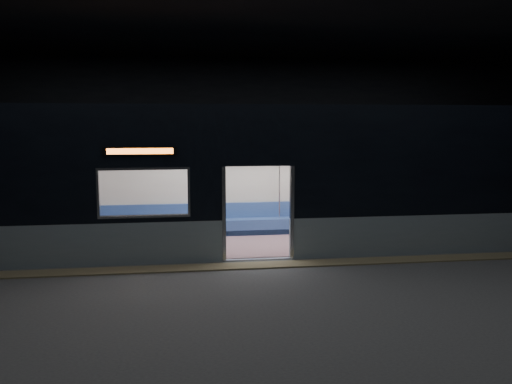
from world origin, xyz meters
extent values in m
cube|color=#47494C|center=(0.00, 0.00, -0.01)|extent=(24.00, 14.00, 0.01)
cube|color=black|center=(0.00, 0.00, 4.98)|extent=(24.00, 14.00, 0.04)
cube|color=black|center=(0.00, 6.98, 2.50)|extent=(24.00, 0.04, 5.00)
cube|color=black|center=(0.00, -6.98, 2.50)|extent=(24.00, 0.04, 5.00)
cube|color=#8C7F59|center=(0.00, 0.55, 0.01)|extent=(22.80, 0.50, 0.03)
cube|color=#8C9CA7|center=(-4.85, 1.06, 0.45)|extent=(8.30, 0.12, 0.90)
cube|color=#8C9CA7|center=(4.85, 1.06, 0.45)|extent=(8.30, 0.12, 0.90)
cube|color=black|center=(-4.85, 1.06, 2.05)|extent=(8.30, 0.12, 2.30)
cube|color=black|center=(4.85, 1.06, 2.05)|extent=(8.30, 0.12, 2.30)
cube|color=black|center=(0.00, 1.06, 2.62)|extent=(1.40, 0.12, 1.15)
cube|color=#B7BABC|center=(-0.74, 1.06, 1.02)|extent=(0.08, 0.14, 2.05)
cube|color=#B7BABC|center=(0.74, 1.06, 1.02)|extent=(0.08, 0.14, 2.05)
cube|color=black|center=(-2.45, 0.98, 2.39)|extent=(1.50, 0.04, 0.18)
cube|color=orange|center=(-2.45, 0.97, 2.39)|extent=(1.34, 0.03, 0.12)
cube|color=beige|center=(0.00, 3.94, 1.60)|extent=(18.00, 0.12, 3.20)
cube|color=black|center=(0.00, 2.50, 3.28)|extent=(18.00, 3.00, 0.15)
cube|color=#7E5B63|center=(0.00, 2.50, 0.02)|extent=(17.76, 2.76, 0.04)
cube|color=beige|center=(0.00, 2.50, 2.35)|extent=(17.76, 2.76, 0.10)
cube|color=#314C8F|center=(0.00, 3.62, 0.24)|extent=(11.00, 0.48, 0.41)
cube|color=#314C8F|center=(0.00, 3.81, 0.65)|extent=(11.00, 0.10, 0.40)
cube|color=#715358|center=(-3.30, 1.41, 0.24)|extent=(4.40, 0.48, 0.41)
cube|color=#715358|center=(3.30, 1.41, 0.24)|extent=(4.40, 0.48, 0.41)
cylinder|color=silver|center=(-0.95, 1.37, 1.17)|extent=(0.04, 0.04, 2.26)
cylinder|color=silver|center=(-0.95, 3.63, 1.17)|extent=(0.04, 0.04, 2.26)
cylinder|color=silver|center=(0.95, 1.37, 1.17)|extent=(0.04, 0.04, 2.26)
cylinder|color=silver|center=(0.95, 3.63, 1.17)|extent=(0.04, 0.04, 2.26)
cylinder|color=silver|center=(0.00, 3.58, 1.95)|extent=(11.00, 0.03, 0.03)
cube|color=black|center=(1.66, 3.40, 0.53)|extent=(0.17, 0.46, 0.16)
cube|color=black|center=(1.87, 3.40, 0.53)|extent=(0.17, 0.46, 0.16)
cylinder|color=black|center=(1.66, 3.19, 0.26)|extent=(0.11, 0.11, 0.43)
cylinder|color=black|center=(1.87, 3.19, 0.26)|extent=(0.11, 0.11, 0.43)
cube|color=#D25C85|center=(1.77, 3.59, 0.55)|extent=(0.39, 0.21, 0.19)
cylinder|color=#D25C85|center=(1.77, 3.62, 0.89)|extent=(0.37, 0.37, 0.51)
sphere|color=tan|center=(1.77, 3.60, 1.25)|extent=(0.20, 0.20, 0.20)
sphere|color=black|center=(1.77, 3.64, 1.29)|extent=(0.21, 0.21, 0.21)
cube|color=black|center=(1.73, 3.33, 0.67)|extent=(0.29, 0.26, 0.13)
cube|color=white|center=(5.00, 3.85, 1.51)|extent=(1.09, 0.03, 0.71)
camera|label=1|loc=(-1.69, -10.31, 3.00)|focal=38.00mm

